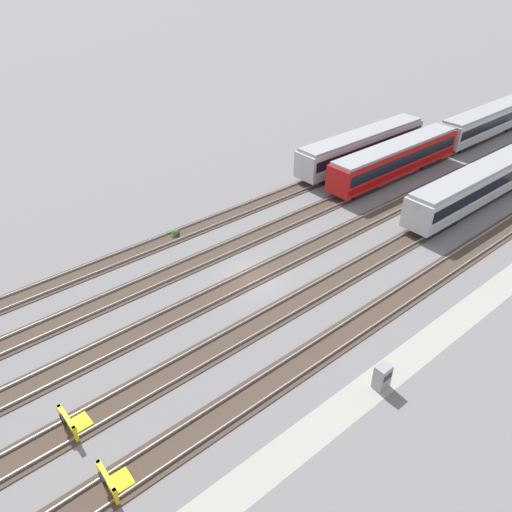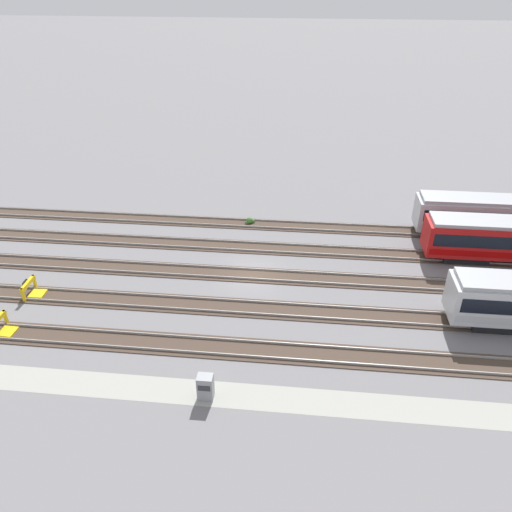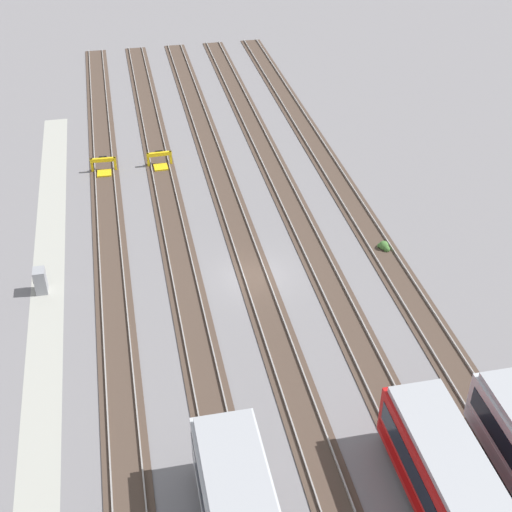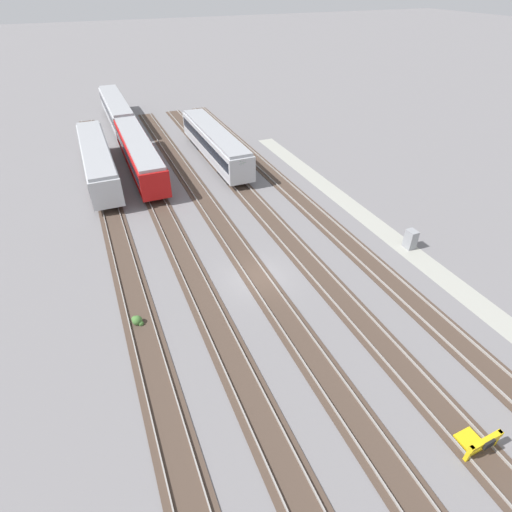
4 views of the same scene
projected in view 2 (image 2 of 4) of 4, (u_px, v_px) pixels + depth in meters
ground_plane at (252, 275)px, 39.69m from camera, size 400.00×400.00×0.00m
service_walkway at (227, 395)px, 28.79m from camera, size 54.00×2.00×0.01m
rail_track_nearest at (237, 349)px, 32.15m from camera, size 90.00×2.23×0.21m
rail_track_near_inner at (245, 308)px, 35.91m from camera, size 90.00×2.23×0.21m
rail_track_middle at (252, 275)px, 39.66m from camera, size 90.00×2.24×0.21m
rail_track_far_inner at (258, 247)px, 43.42m from camera, size 90.00×2.23×0.21m
rail_track_farthest at (262, 224)px, 47.17m from camera, size 90.00×2.23×0.21m
bumper_stop_nearest_track at (1, 327)px, 33.32m from camera, size 1.37×2.01×1.22m
bumper_stop_near_inner_track at (32, 289)px, 37.10m from camera, size 1.36×2.01×1.22m
electrical_cabinet at (205, 387)px, 28.24m from camera, size 0.90×0.73×1.60m
weed_clump at (250, 221)px, 47.35m from camera, size 0.92×0.70×0.64m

